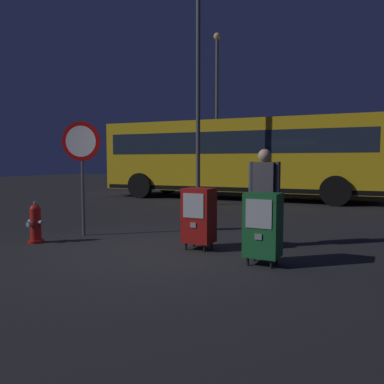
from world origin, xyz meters
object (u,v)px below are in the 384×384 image
object	(u,v)px
street_light_near_left	(217,102)
bus_near	(238,155)
fire_hydrant	(35,223)
stop_sign	(82,154)
pedestrian	(264,192)
bus_far	(342,156)
newspaper_box_secondary	(263,225)
newspaper_box_primary	(199,215)
street_light_near_right	(198,61)

from	to	relation	value
street_light_near_left	bus_near	bearing A→B (deg)	-48.08
fire_hydrant	bus_near	size ratio (longest dim) A/B	0.07
stop_sign	pedestrian	xyz separation A→B (m)	(3.47, 0.64, -0.65)
fire_hydrant	bus_far	xyz separation A→B (m)	(3.62, 14.07, 1.36)
fire_hydrant	newspaper_box_secondary	distance (m)	4.10
pedestrian	bus_near	distance (m)	8.73
fire_hydrant	pedestrian	bearing A→B (deg)	22.53
bus_near	bus_far	xyz separation A→B (m)	(3.35, 4.54, 0.00)
newspaper_box_primary	stop_sign	world-z (taller)	stop_sign
newspaper_box_secondary	bus_near	distance (m)	9.94
street_light_near_right	newspaper_box_primary	bearing A→B (deg)	-63.48
fire_hydrant	stop_sign	distance (m)	1.57
fire_hydrant	newspaper_box_secondary	size ratio (longest dim) A/B	0.73
newspaper_box_secondary	fire_hydrant	bearing A→B (deg)	-174.22
fire_hydrant	bus_far	size ratio (longest dim) A/B	0.07
pedestrian	street_light_near_left	bearing A→B (deg)	117.81
pedestrian	street_light_near_right	distance (m)	7.44
street_light_near_left	street_light_near_right	distance (m)	5.04
fire_hydrant	street_light_near_left	size ratio (longest dim) A/B	0.10
fire_hydrant	bus_far	world-z (taller)	bus_far
bus_near	bus_far	size ratio (longest dim) A/B	1.01
newspaper_box_secondary	bus_far	distance (m)	13.71
newspaper_box_primary	stop_sign	xyz separation A→B (m)	(-2.57, 0.04, 1.03)
newspaper_box_secondary	stop_sign	world-z (taller)	stop_sign
fire_hydrant	newspaper_box_secondary	world-z (taller)	newspaper_box_secondary
fire_hydrant	street_light_near_right	bearing A→B (deg)	90.57
fire_hydrant	bus_near	distance (m)	9.63
newspaper_box_primary	street_light_near_left	size ratio (longest dim) A/B	0.14
newspaper_box_primary	fire_hydrant	bearing A→B (deg)	-162.96
pedestrian	bus_near	size ratio (longest dim) A/B	0.16
fire_hydrant	street_light_near_right	xyz separation A→B (m)	(-0.07, 6.71, 4.36)
stop_sign	pedestrian	world-z (taller)	stop_sign
street_light_near_right	newspaper_box_secondary	bearing A→B (deg)	-56.65
pedestrian	fire_hydrant	bearing A→B (deg)	-157.47
pedestrian	bus_far	world-z (taller)	bus_far
bus_near	street_light_near_right	bearing A→B (deg)	-101.45
newspaper_box_primary	street_light_near_left	distance (m)	12.04
newspaper_box_primary	bus_near	world-z (taller)	bus_near
bus_far	street_light_near_right	xyz separation A→B (m)	(-3.68, -7.36, 3.01)
stop_sign	street_light_near_right	distance (m)	6.59
street_light_near_left	pedestrian	bearing A→B (deg)	-62.19
newspaper_box_primary	newspaper_box_secondary	world-z (taller)	same
newspaper_box_primary	newspaper_box_secondary	distance (m)	1.31
street_light_near_left	newspaper_box_primary	bearing A→B (deg)	-67.75
street_light_near_left	newspaper_box_secondary	bearing A→B (deg)	-63.29
fire_hydrant	newspaper_box_primary	distance (m)	2.99
newspaper_box_secondary	pedestrian	distance (m)	1.25
pedestrian	street_light_near_right	world-z (taller)	street_light_near_right
fire_hydrant	pedestrian	size ratio (longest dim) A/B	0.45
stop_sign	pedestrian	size ratio (longest dim) A/B	1.34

